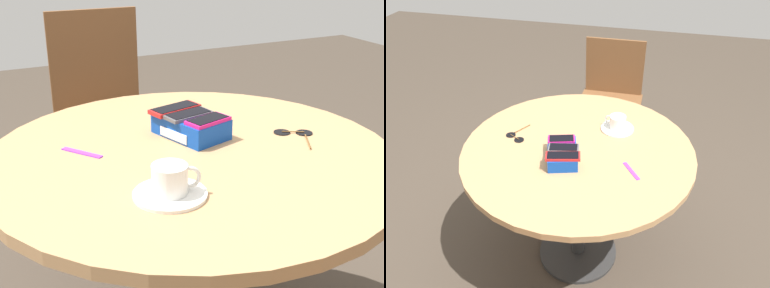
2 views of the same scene
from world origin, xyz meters
The scene contains 11 objects.
ground_plane centered at (0.00, 0.00, 0.00)m, with size 8.00×8.00×0.00m, color #42382D.
round_table centered at (0.00, 0.00, 0.61)m, with size 1.05×1.05×0.72m.
phone_box centered at (-0.10, 0.04, 0.74)m, with size 0.22×0.18×0.06m.
phone_red centered at (-0.16, 0.02, 0.78)m, with size 0.09×0.15×0.01m.
phone_gray centered at (-0.10, 0.04, 0.78)m, with size 0.08×0.14×0.01m.
phone_magenta centered at (-0.04, 0.06, 0.78)m, with size 0.09×0.13×0.01m.
saucer centered at (0.20, -0.15, 0.72)m, with size 0.16×0.16×0.01m, color white.
coffee_cup centered at (0.20, -0.15, 0.76)m, with size 0.08×0.11×0.06m.
lanyard_strap centered at (-0.11, -0.26, 0.72)m, with size 0.12×0.02×0.00m, color purple.
sunglasses centered at (0.01, 0.31, 0.72)m, with size 0.16×0.10×0.01m.
chair_near_window centered at (0.98, 0.01, 0.45)m, with size 0.44×0.44×0.84m.
Camera 2 is at (-1.34, -0.33, 1.70)m, focal length 35.00 mm.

